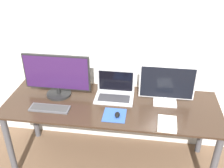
% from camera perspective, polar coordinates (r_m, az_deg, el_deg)
% --- Properties ---
extents(wall_back, '(7.00, 0.05, 2.50)m').
position_cam_1_polar(wall_back, '(2.44, 1.15, 11.63)').
color(wall_back, silver).
rests_on(wall_back, ground_plane).
extents(desk, '(1.90, 0.67, 0.71)m').
position_cam_1_polar(desk, '(2.39, -0.19, -6.48)').
color(desk, '#332319').
rests_on(desk, ground_plane).
extents(monitor_left, '(0.61, 0.23, 0.40)m').
position_cam_1_polar(monitor_left, '(2.41, -11.90, 1.76)').
color(monitor_left, black).
rests_on(monitor_left, desk).
extents(monitor_right, '(0.47, 0.14, 0.36)m').
position_cam_1_polar(monitor_right, '(2.29, 11.85, -0.20)').
color(monitor_right, silver).
rests_on(monitor_right, desk).
extents(laptop, '(0.35, 0.23, 0.24)m').
position_cam_1_polar(laptop, '(2.40, 0.64, -1.49)').
color(laptop, '#ADADB2').
rests_on(laptop, desk).
extents(keyboard, '(0.34, 0.11, 0.02)m').
position_cam_1_polar(keyboard, '(2.32, -13.41, -5.17)').
color(keyboard, '#4C4C51').
rests_on(keyboard, desk).
extents(mousepad, '(0.19, 0.20, 0.00)m').
position_cam_1_polar(mousepad, '(2.19, 0.55, -6.80)').
color(mousepad, '#2D519E').
rests_on(mousepad, desk).
extents(mouse, '(0.04, 0.07, 0.03)m').
position_cam_1_polar(mouse, '(2.16, 1.16, -6.70)').
color(mouse, black).
rests_on(mouse, mousepad).
extents(book, '(0.15, 0.19, 0.04)m').
position_cam_1_polar(book, '(2.11, 11.89, -8.48)').
color(book, silver).
rests_on(book, desk).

